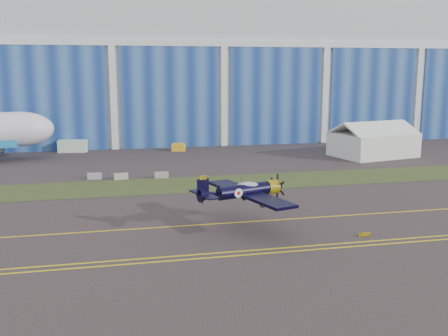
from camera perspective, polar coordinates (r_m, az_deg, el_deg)
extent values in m
plane|color=#382F30|center=(57.61, -10.84, -5.16)|extent=(260.00, 260.00, 0.00)
cube|color=#475128|center=(71.18, -11.21, -2.11)|extent=(260.00, 10.00, 0.02)
cube|color=silver|center=(127.46, -12.16, 10.22)|extent=(220.00, 45.00, 30.00)
cube|color=navy|center=(104.81, -11.92, 7.44)|extent=(220.00, 0.60, 20.00)
cube|color=silver|center=(104.73, -12.15, 13.23)|extent=(220.00, 0.70, 1.20)
cube|color=yellow|center=(52.81, -10.67, -6.60)|extent=(200.00, 0.20, 0.02)
cube|color=yellow|center=(43.82, -10.21, -10.25)|extent=(80.00, 0.20, 0.02)
cube|color=yellow|center=(44.76, -10.27, -9.80)|extent=(80.00, 0.20, 0.02)
cube|color=yellow|center=(51.64, 15.02, -7.00)|extent=(1.20, 0.15, 0.35)
cube|color=silver|center=(103.86, -16.15, 2.31)|extent=(5.52, 2.78, 2.29)
cube|color=yellow|center=(101.53, -4.98, 2.27)|extent=(2.85, 2.22, 1.46)
cube|color=#8BA88A|center=(113.47, 16.87, 2.82)|extent=(3.33, 2.50, 1.78)
cube|color=#8E9A96|center=(77.42, -13.91, -0.86)|extent=(2.05, 0.78, 0.90)
cube|color=#9E9B94|center=(76.44, -11.15, -0.90)|extent=(2.07, 0.88, 0.90)
cube|color=gray|center=(76.40, -6.81, -0.77)|extent=(2.06, 0.87, 0.90)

